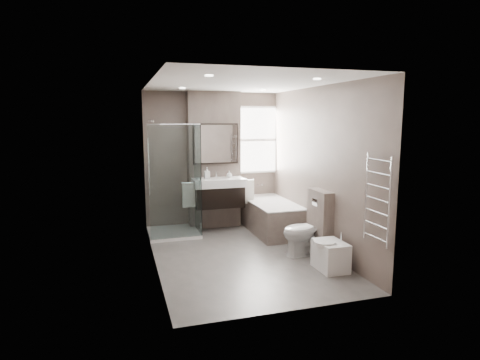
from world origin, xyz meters
name	(u,v)px	position (x,y,z in m)	size (l,w,h in m)	color
room	(241,172)	(0.00, 0.00, 1.30)	(2.70, 3.90, 2.70)	#5A5652
vanity_pier	(214,160)	(0.00, 1.77, 1.30)	(1.00, 0.25, 2.60)	#61544C
vanity	(219,192)	(0.00, 1.43, 0.74)	(0.95, 0.47, 0.66)	black
mirror_cabinet	(216,144)	(0.00, 1.61, 1.63)	(0.86, 0.08, 0.76)	black
towel_left	(189,195)	(-0.56, 1.40, 0.72)	(0.24, 0.06, 0.44)	silver
towel_right	(247,192)	(0.56, 1.40, 0.72)	(0.24, 0.06, 0.44)	silver
shower_enclosure	(179,209)	(-0.75, 1.35, 0.49)	(0.90, 0.90, 2.00)	white
bathtub	(271,215)	(0.92, 1.10, 0.32)	(0.75, 1.60, 0.57)	#61544C
window	(257,140)	(0.90, 1.88, 1.68)	(0.98, 0.06, 1.33)	white
toilet	(306,231)	(0.97, -0.25, 0.38)	(0.42, 0.74, 0.76)	white
cistern_box	(320,222)	(1.21, -0.25, 0.50)	(0.19, 0.55, 1.00)	#61544C
bidet	(330,255)	(1.01, -0.94, 0.21)	(0.43, 0.50, 0.52)	white
towel_radiator	(377,199)	(1.25, -1.60, 1.12)	(0.03, 0.49, 1.10)	silver
soap_bottle_a	(207,173)	(-0.21, 1.45, 1.11)	(0.10, 0.10, 0.21)	white
soap_bottle_b	(229,174)	(0.22, 1.47, 1.07)	(0.10, 0.10, 0.13)	white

